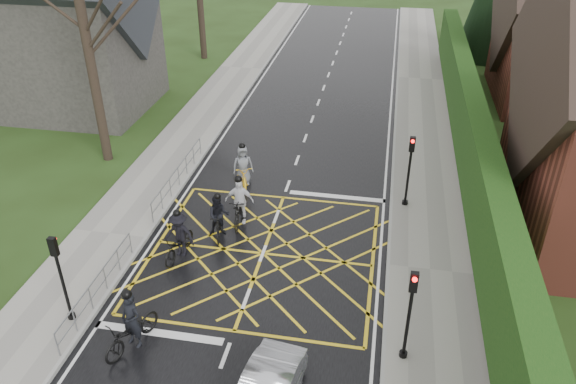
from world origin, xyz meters
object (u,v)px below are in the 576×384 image
(cyclist_mid, at_px, (179,239))
(cyclist_lead, at_px, (243,170))
(cyclist_rear, at_px, (132,329))
(cyclist_front, at_px, (239,206))
(cyclist_back, at_px, (219,220))

(cyclist_mid, bearing_deg, cyclist_lead, 88.87)
(cyclist_rear, bearing_deg, cyclist_lead, 105.61)
(cyclist_front, bearing_deg, cyclist_rear, -107.08)
(cyclist_rear, xyz_separation_m, cyclist_back, (0.87, 5.97, 0.02))
(cyclist_rear, relative_size, cyclist_front, 1.06)
(cyclist_lead, bearing_deg, cyclist_back, -111.12)
(cyclist_mid, relative_size, cyclist_lead, 0.96)
(cyclist_back, relative_size, cyclist_front, 0.89)
(cyclist_mid, distance_m, cyclist_lead, 5.55)
(cyclist_back, relative_size, cyclist_lead, 0.88)
(cyclist_rear, height_order, cyclist_mid, cyclist_rear)
(cyclist_back, height_order, cyclist_lead, cyclist_lead)
(cyclist_lead, bearing_deg, cyclist_rear, -116.76)
(cyclist_rear, relative_size, cyclist_lead, 1.05)
(cyclist_rear, distance_m, cyclist_mid, 4.46)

